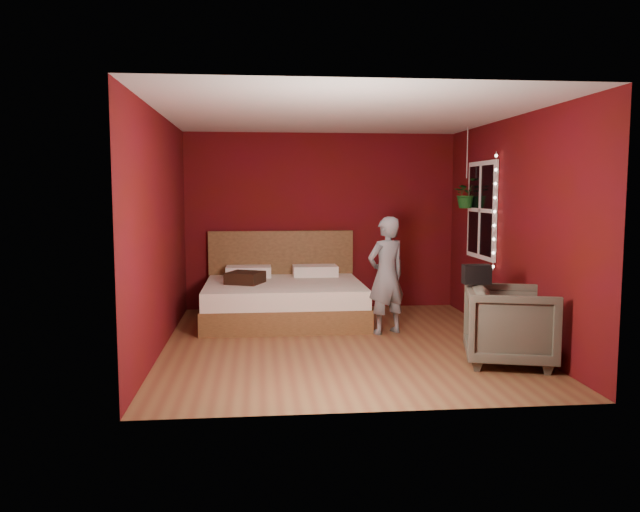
{
  "coord_description": "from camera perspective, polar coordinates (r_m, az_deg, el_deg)",
  "views": [
    {
      "loc": [
        -0.93,
        -6.98,
        1.75
      ],
      "look_at": [
        -0.2,
        0.4,
        0.97
      ],
      "focal_mm": 35.0,
      "sensor_mm": 36.0,
      "label": 1
    }
  ],
  "objects": [
    {
      "name": "floor",
      "position": [
        7.26,
        1.89,
        -7.99
      ],
      "size": [
        4.5,
        4.5,
        0.0
      ],
      "primitive_type": "plane",
      "color": "brown",
      "rests_on": "ground"
    },
    {
      "name": "room_walls",
      "position": [
        7.05,
        1.94,
        5.38
      ],
      "size": [
        4.04,
        4.54,
        2.62
      ],
      "color": "#550915",
      "rests_on": "ground"
    },
    {
      "name": "window",
      "position": [
        8.4,
        14.54,
        4.07
      ],
      "size": [
        0.05,
        0.97,
        1.27
      ],
      "color": "white",
      "rests_on": "room_walls"
    },
    {
      "name": "fairy_lights",
      "position": [
        7.9,
        15.68,
        3.93
      ],
      "size": [
        0.04,
        0.04,
        1.45
      ],
      "color": "silver",
      "rests_on": "room_walls"
    },
    {
      "name": "bed",
      "position": [
        8.51,
        -3.36,
        -3.83
      ],
      "size": [
        2.12,
        1.8,
        1.17
      ],
      "color": "brown",
      "rests_on": "ground"
    },
    {
      "name": "person",
      "position": [
        7.68,
        6.08,
        -1.77
      ],
      "size": [
        0.62,
        0.53,
        1.44
      ],
      "primitive_type": "imported",
      "rotation": [
        0.0,
        0.0,
        3.56
      ],
      "color": "slate",
      "rests_on": "ground"
    },
    {
      "name": "armchair",
      "position": [
        6.63,
        17.01,
        -6.08
      ],
      "size": [
        1.07,
        1.05,
        0.79
      ],
      "primitive_type": "imported",
      "rotation": [
        0.0,
        0.0,
        1.3
      ],
      "color": "#595546",
      "rests_on": "ground"
    },
    {
      "name": "handbag",
      "position": [
        6.64,
        14.12,
        -1.62
      ],
      "size": [
        0.29,
        0.15,
        0.2
      ],
      "primitive_type": "cube",
      "rotation": [
        0.0,
        0.0,
        -0.04
      ],
      "color": "black",
      "rests_on": "armchair"
    },
    {
      "name": "throw_pillow",
      "position": [
        8.32,
        -6.86,
        -1.98
      ],
      "size": [
        0.56,
        0.56,
        0.15
      ],
      "primitive_type": "cube",
      "rotation": [
        0.0,
        0.0,
        -0.4
      ],
      "color": "black",
      "rests_on": "bed"
    },
    {
      "name": "hanging_plant",
      "position": [
        8.71,
        13.23,
        5.6
      ],
      "size": [
        0.45,
        0.42,
        1.08
      ],
      "color": "silver",
      "rests_on": "room_walls"
    }
  ]
}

